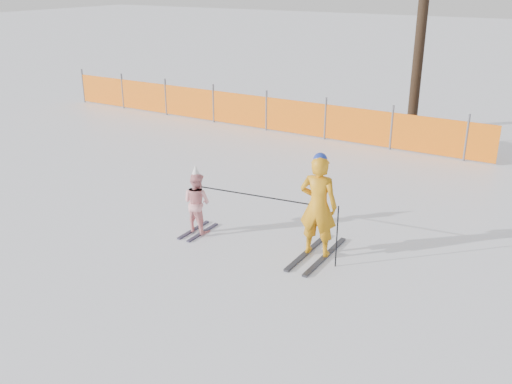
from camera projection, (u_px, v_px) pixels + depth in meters
ground at (241, 254)px, 10.04m from camera, size 120.00×120.00×0.00m
adult at (318, 206)px, 9.65m from camera, size 0.70×1.62×1.87m
child at (197, 202)px, 10.66m from camera, size 0.60×0.93×1.35m
ski_poles at (281, 209)px, 9.86m from camera, size 2.69×0.29×1.10m
safety_fence at (249, 110)px, 17.98m from camera, size 14.83×0.06×1.25m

